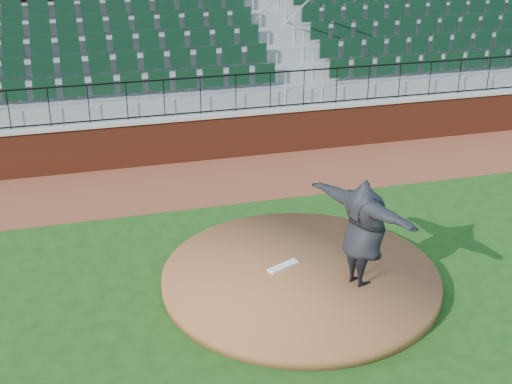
% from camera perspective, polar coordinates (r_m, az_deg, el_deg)
% --- Properties ---
extents(ground, '(90.00, 90.00, 0.00)m').
position_cam_1_polar(ground, '(12.93, 1.81, -7.87)').
color(ground, '#1A4513').
rests_on(ground, ground).
extents(warning_track, '(34.00, 3.20, 0.01)m').
position_cam_1_polar(warning_track, '(17.60, -3.44, 1.03)').
color(warning_track, brown).
rests_on(warning_track, ground).
extents(field_wall, '(34.00, 0.35, 1.20)m').
position_cam_1_polar(field_wall, '(18.85, -4.54, 4.49)').
color(field_wall, maroon).
rests_on(field_wall, ground).
extents(wall_cap, '(34.00, 0.45, 0.10)m').
position_cam_1_polar(wall_cap, '(18.65, -4.60, 6.38)').
color(wall_cap, '#B7B7B7').
rests_on(wall_cap, field_wall).
extents(wall_railing, '(34.00, 0.05, 1.00)m').
position_cam_1_polar(wall_railing, '(18.50, -4.66, 8.01)').
color(wall_railing, black).
rests_on(wall_railing, wall_cap).
extents(seating_stands, '(34.00, 5.10, 4.60)m').
position_cam_1_polar(seating_stands, '(20.98, -6.20, 11.22)').
color(seating_stands, gray).
rests_on(seating_stands, ground).
extents(concourse_wall, '(34.00, 0.50, 5.50)m').
position_cam_1_polar(concourse_wall, '(23.61, -7.46, 13.65)').
color(concourse_wall, maroon).
rests_on(concourse_wall, ground).
extents(pitchers_mound, '(5.19, 5.19, 0.25)m').
position_cam_1_polar(pitchers_mound, '(12.97, 3.72, -7.15)').
color(pitchers_mound, brown).
rests_on(pitchers_mound, ground).
extents(pitching_rubber, '(0.68, 0.43, 0.04)m').
position_cam_1_polar(pitching_rubber, '(13.03, 2.29, -6.21)').
color(pitching_rubber, white).
rests_on(pitching_rubber, pitchers_mound).
extents(pitcher, '(1.55, 2.57, 2.03)m').
position_cam_1_polar(pitcher, '(12.22, 8.96, -3.36)').
color(pitcher, black).
rests_on(pitcher, pitchers_mound).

